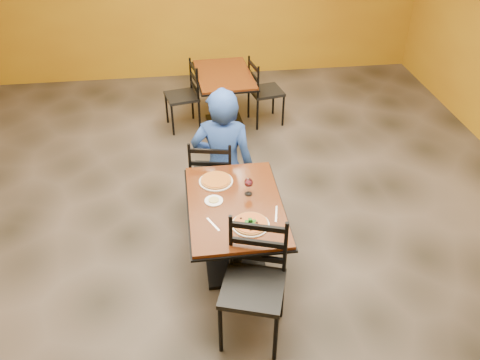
{
  "coord_description": "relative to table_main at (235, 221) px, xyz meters",
  "views": [
    {
      "loc": [
        -0.39,
        -3.82,
        3.38
      ],
      "look_at": [
        0.07,
        -0.3,
        0.85
      ],
      "focal_mm": 37.05,
      "sensor_mm": 36.0,
      "label": 1
    }
  ],
  "objects": [
    {
      "name": "knife",
      "position": [
        0.32,
        -0.19,
        0.2
      ],
      "size": [
        0.06,
        0.21,
        0.0
      ],
      "primitive_type": "cube",
      "rotation": [
        0.0,
        0.0,
        -0.22
      ],
      "color": "silver",
      "rests_on": "table_main"
    },
    {
      "name": "pizza_far",
      "position": [
        -0.13,
        0.34,
        0.21
      ],
      "size": [
        0.28,
        0.28,
        0.02
      ],
      "primitive_type": "cylinder",
      "color": "#C17725",
      "rests_on": "plate_far"
    },
    {
      "name": "pizza_main",
      "position": [
        0.09,
        -0.3,
        0.21
      ],
      "size": [
        0.28,
        0.28,
        0.02
      ],
      "primitive_type": "cylinder",
      "color": "maroon",
      "rests_on": "plate_main"
    },
    {
      "name": "chair_second_left",
      "position": [
        -0.38,
        2.76,
        -0.11
      ],
      "size": [
        0.48,
        0.48,
        0.9
      ],
      "primitive_type": null,
      "rotation": [
        0.0,
        0.0,
        -1.37
      ],
      "color": "black",
      "rests_on": "floor"
    },
    {
      "name": "plate_main",
      "position": [
        0.09,
        -0.3,
        0.2
      ],
      "size": [
        0.31,
        0.31,
        0.01
      ],
      "primitive_type": "cylinder",
      "color": "white",
      "rests_on": "table_main"
    },
    {
      "name": "diner",
      "position": [
        -0.01,
        1.0,
        0.13
      ],
      "size": [
        0.73,
        0.56,
        1.36
      ],
      "primitive_type": "imported",
      "rotation": [
        0.0,
        0.0,
        2.94
      ],
      "color": "navy",
      "rests_on": "floor"
    },
    {
      "name": "fork",
      "position": [
        -0.21,
        -0.25,
        0.2
      ],
      "size": [
        0.1,
        0.18,
        0.0
      ],
      "primitive_type": "cube",
      "rotation": [
        0.0,
        0.0,
        0.46
      ],
      "color": "silver",
      "rests_on": "table_main"
    },
    {
      "name": "dip",
      "position": [
        -0.18,
        0.06,
        0.21
      ],
      "size": [
        0.09,
        0.09,
        0.01
      ],
      "primitive_type": "cylinder",
      "color": "tan",
      "rests_on": "side_plate"
    },
    {
      "name": "plate_far",
      "position": [
        -0.13,
        0.34,
        0.2
      ],
      "size": [
        0.31,
        0.31,
        0.01
      ],
      "primitive_type": "cylinder",
      "color": "white",
      "rests_on": "table_main"
    },
    {
      "name": "wine_glass",
      "position": [
        0.13,
        0.12,
        0.28
      ],
      "size": [
        0.08,
        0.08,
        0.18
      ],
      "primitive_type": null,
      "color": "white",
      "rests_on": "table_main"
    },
    {
      "name": "table_second",
      "position": [
        0.19,
        2.76,
        -0.01
      ],
      "size": [
        0.8,
        1.13,
        0.75
      ],
      "rotation": [
        0.0,
        0.0,
        0.06
      ],
      "color": "#552C0D",
      "rests_on": "floor"
    },
    {
      "name": "chair_second_right",
      "position": [
        0.76,
        2.76,
        -0.1
      ],
      "size": [
        0.48,
        0.48,
        0.91
      ],
      "primitive_type": null,
      "rotation": [
        0.0,
        0.0,
        1.75
      ],
      "color": "black",
      "rests_on": "floor"
    },
    {
      "name": "side_plate",
      "position": [
        -0.18,
        0.06,
        0.2
      ],
      "size": [
        0.16,
        0.16,
        0.01
      ],
      "primitive_type": "cylinder",
      "color": "white",
      "rests_on": "table_main"
    },
    {
      "name": "chair_main_near",
      "position": [
        0.04,
        -0.77,
        -0.04
      ],
      "size": [
        0.59,
        0.59,
        1.04
      ],
      "primitive_type": null,
      "rotation": [
        0.0,
        0.0,
        -0.32
      ],
      "color": "black",
      "rests_on": "floor"
    },
    {
      "name": "chair_main_far",
      "position": [
        -0.13,
        0.85,
        -0.08
      ],
      "size": [
        0.51,
        0.51,
        0.95
      ],
      "primitive_type": null,
      "rotation": [
        0.0,
        0.0,
        2.94
      ],
      "color": "black",
      "rests_on": "floor"
    },
    {
      "name": "floor",
      "position": [
        0.0,
        0.5,
        -0.56
      ],
      "size": [
        7.0,
        8.0,
        0.01
      ],
      "primitive_type": "cube",
      "color": "black",
      "rests_on": "ground"
    },
    {
      "name": "table_main",
      "position": [
        0.0,
        0.0,
        0.0
      ],
      "size": [
        0.83,
        1.23,
        0.75
      ],
      "color": "#552C0D",
      "rests_on": "floor"
    }
  ]
}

